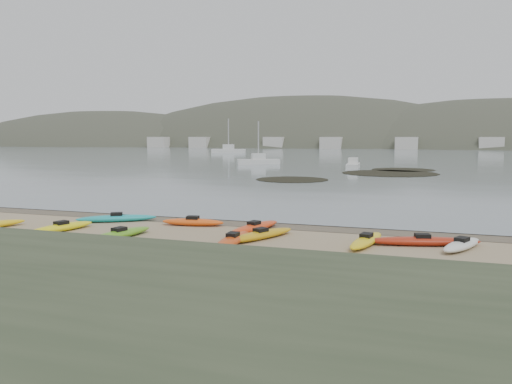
% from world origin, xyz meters
% --- Properties ---
extents(ground, '(600.00, 600.00, 0.00)m').
position_xyz_m(ground, '(0.00, 0.00, 0.00)').
color(ground, tan).
rests_on(ground, ground).
extents(wet_sand, '(60.00, 60.00, 0.00)m').
position_xyz_m(wet_sand, '(0.00, -0.30, 0.00)').
color(wet_sand, brown).
rests_on(wet_sand, ground).
extents(water, '(1200.00, 1200.00, 0.00)m').
position_xyz_m(water, '(0.00, 300.00, 0.01)').
color(water, slate).
rests_on(water, ground).
extents(kayaks, '(22.36, 7.32, 0.34)m').
position_xyz_m(kayaks, '(-0.64, -3.63, 0.17)').
color(kayaks, gold).
rests_on(kayaks, ground).
extents(kelp_mats, '(17.25, 25.49, 0.04)m').
position_xyz_m(kelp_mats, '(2.61, 34.45, 0.03)').
color(kelp_mats, black).
rests_on(kelp_mats, water).
extents(moored_boats, '(85.05, 72.32, 1.18)m').
position_xyz_m(moored_boats, '(0.18, 80.93, 0.52)').
color(moored_boats, silver).
rests_on(moored_boats, ground).
extents(far_hills, '(550.00, 135.00, 80.00)m').
position_xyz_m(far_hills, '(39.38, 193.97, -15.93)').
color(far_hills, '#384235').
rests_on(far_hills, ground).
extents(far_town, '(199.00, 5.00, 4.00)m').
position_xyz_m(far_town, '(6.00, 145.00, 2.00)').
color(far_town, beige).
rests_on(far_town, ground).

